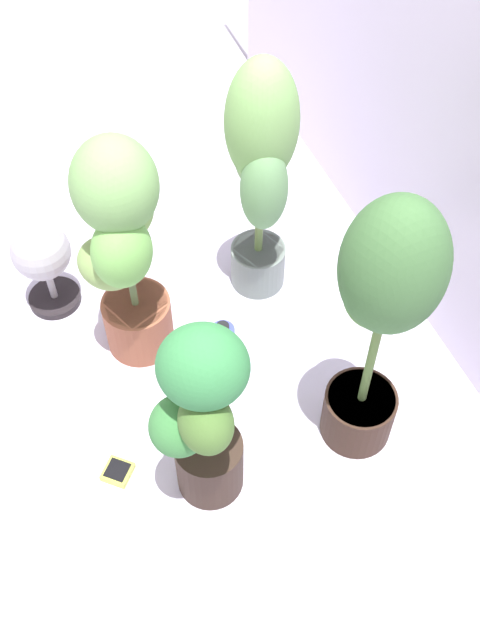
# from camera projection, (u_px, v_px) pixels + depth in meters

# --- Properties ---
(ground_plane) EXTENTS (8.00, 8.00, 0.00)m
(ground_plane) POSITION_uv_depth(u_px,v_px,m) (192.00, 392.00, 2.44)
(ground_plane) COLOR silver
(ground_plane) RESTS_ON ground
(potted_plant_back_left) EXTENTS (0.34, 0.30, 0.90)m
(potted_plant_back_left) POSITION_uv_depth(u_px,v_px,m) (261.00, 164.00, 2.30)
(potted_plant_back_left) COLOR slate
(potted_plant_back_left) RESTS_ON ground
(potted_plant_front_right) EXTENTS (0.33, 0.34, 0.71)m
(potted_plant_front_right) POSITION_uv_depth(u_px,v_px,m) (202.00, 408.00, 1.93)
(potted_plant_front_right) COLOR #34241B
(potted_plant_front_right) RESTS_ON ground
(potted_plant_front_left) EXTENTS (0.38, 0.32, 0.85)m
(potted_plant_front_left) POSITION_uv_depth(u_px,v_px,m) (122.00, 240.00, 2.17)
(potted_plant_front_left) COLOR #9A543A
(potted_plant_front_left) RESTS_ON ground
(potted_plant_back_right) EXTENTS (0.36, 0.33, 0.96)m
(potted_plant_back_right) POSITION_uv_depth(u_px,v_px,m) (382.00, 306.00, 1.90)
(potted_plant_back_right) COLOR #332117
(potted_plant_back_right) RESTS_ON ground
(hygrometer_box) EXTENTS (0.11, 0.11, 0.03)m
(hygrometer_box) POSITION_uv_depth(u_px,v_px,m) (118.00, 472.00, 2.26)
(hygrometer_box) COLOR #CBD249
(hygrometer_box) RESTS_ON ground
(floor_fan) EXTENTS (0.23, 0.23, 0.35)m
(floor_fan) POSITION_uv_depth(u_px,v_px,m) (42.00, 256.00, 2.49)
(floor_fan) COLOR black
(floor_fan) RESTS_ON ground
(nutrient_bottle) EXTENTS (0.07, 0.07, 0.22)m
(nutrient_bottle) POSITION_uv_depth(u_px,v_px,m) (223.00, 347.00, 2.42)
(nutrient_bottle) COLOR #434FC7
(nutrient_bottle) RESTS_ON ground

